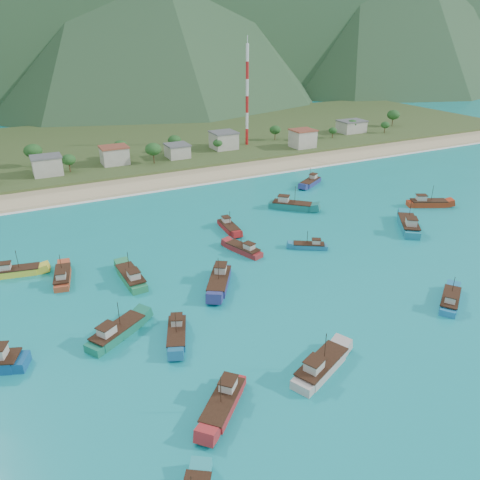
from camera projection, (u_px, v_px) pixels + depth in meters
name	position (u px, v px, depth m)	size (l,w,h in m)	color
ground	(256.00, 293.00, 92.56)	(600.00, 600.00, 0.00)	#0C8789
beach	(144.00, 184.00, 156.69)	(400.00, 18.00, 1.20)	beige
land	(105.00, 146.00, 206.20)	(400.00, 110.00, 2.40)	#385123
surf_line	(152.00, 192.00, 148.98)	(400.00, 2.50, 0.08)	white
village	(144.00, 152.00, 176.07)	(215.52, 31.39, 7.44)	beige
vegetation	(121.00, 152.00, 174.28)	(274.92, 25.97, 8.65)	#235623
radio_tower	(247.00, 96.00, 193.32)	(1.20, 1.20, 40.27)	red
boat_0	(311.00, 183.00, 155.24)	(10.83, 8.35, 6.36)	navy
boat_1	(428.00, 203.00, 136.71)	(11.75, 8.00, 6.75)	#AD3418
boat_2	(131.00, 278.00, 96.37)	(3.97, 11.57, 6.74)	#21814F
boat_3	(309.00, 246.00, 110.93)	(8.21, 6.37, 4.83)	teal
boat_4	(223.00, 403.00, 64.39)	(9.99, 9.89, 6.41)	#A82529
boat_6	(229.00, 227.00, 121.02)	(3.43, 9.84, 5.73)	maroon
boat_7	(409.00, 225.00, 121.11)	(11.04, 13.06, 7.86)	teal
boat_8	(219.00, 282.00, 94.78)	(9.45, 12.04, 7.10)	navy
boat_9	(321.00, 367.00, 71.00)	(12.15, 8.06, 6.96)	#B7AEA7
boat_10	(244.00, 250.00, 108.77)	(5.88, 10.14, 5.75)	maroon
boat_11	(63.00, 277.00, 96.77)	(4.80, 10.42, 5.93)	#A74527
boat_12	(450.00, 301.00, 88.54)	(9.79, 8.16, 5.87)	teal
boat_14	(177.00, 334.00, 78.98)	(6.37, 10.32, 5.87)	#185F8C
boat_19	(16.00, 272.00, 98.91)	(10.60, 4.88, 6.04)	yellow
boat_22	(291.00, 206.00, 134.65)	(11.58, 11.14, 7.33)	#176F6A
boat_23	(117.00, 333.00, 79.10)	(11.47, 8.96, 6.76)	#157155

